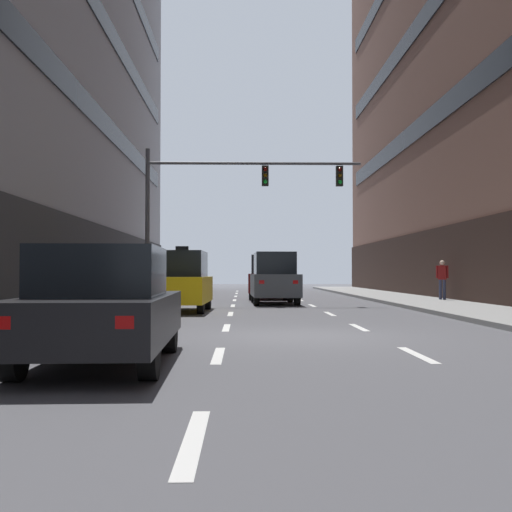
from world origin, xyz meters
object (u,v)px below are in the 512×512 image
at_px(taxi_driving_1, 182,282).
at_px(car_driving_2, 103,307).
at_px(traffic_signal_0, 223,193).
at_px(pedestrian_0, 442,277).
at_px(car_driving_3, 274,278).
at_px(car_driving_0, 269,277).

distance_m(taxi_driving_1, car_driving_2, 12.24).
distance_m(taxi_driving_1, traffic_signal_0, 6.11).
xyz_separation_m(taxi_driving_1, traffic_signal_0, (1.22, 4.79, 3.59)).
bearing_deg(car_driving_2, pedestrian_0, 59.68).
height_order(car_driving_3, pedestrian_0, car_driving_3).
xyz_separation_m(car_driving_0, car_driving_3, (0.03, -5.24, -0.01)).
height_order(taxi_driving_1, car_driving_3, taxi_driving_1).
bearing_deg(taxi_driving_1, car_driving_0, 72.15).
distance_m(car_driving_2, traffic_signal_0, 17.48).
bearing_deg(traffic_signal_0, car_driving_3, 10.34).
bearing_deg(car_driving_3, pedestrian_0, 7.20).
height_order(traffic_signal_0, pedestrian_0, traffic_signal_0).
xyz_separation_m(car_driving_0, taxi_driving_1, (-3.35, -10.42, -0.08)).
distance_m(taxi_driving_1, pedestrian_0, 12.42).
xyz_separation_m(car_driving_3, traffic_signal_0, (-2.16, -0.39, 3.53)).
xyz_separation_m(traffic_signal_0, pedestrian_0, (9.58, 1.33, -3.47)).
relative_size(traffic_signal_0, pedestrian_0, 5.23).
distance_m(taxi_driving_1, car_driving_3, 6.19).
relative_size(car_driving_2, pedestrian_0, 2.63).
bearing_deg(traffic_signal_0, pedestrian_0, 7.91).
bearing_deg(car_driving_3, taxi_driving_1, -123.13).
bearing_deg(traffic_signal_0, car_driving_0, 69.28).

